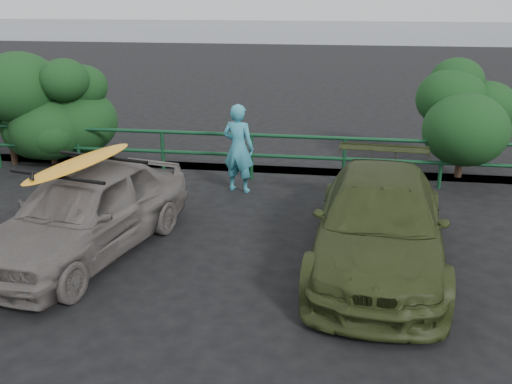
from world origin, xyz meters
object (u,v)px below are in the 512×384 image
Objects in this scene: sedan at (86,212)px; surfboard at (80,162)px; olive_vehicle at (379,222)px; man at (238,148)px; guardrail at (207,155)px.

surfboard reaches higher than sedan.
sedan is 0.79m from surfboard.
man is (-2.68, 3.00, 0.24)m from olive_vehicle.
man reaches higher than guardrail.
sedan is 0.89× the size of olive_vehicle.
man is at bearing 74.59° from surfboard.
sedan is at bearing -102.64° from guardrail.
guardrail is 4.33m from surfboard.
man is at bearing 135.78° from olive_vehicle.
guardrail is at bearing 90.26° from surfboard.
sedan is (-0.92, -4.12, 0.18)m from guardrail.
guardrail is 7.70× the size of man.
olive_vehicle reaches higher than guardrail.
olive_vehicle is 4.55m from surfboard.
surfboard is (-1.79, -3.32, 0.58)m from man.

